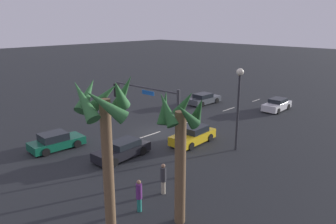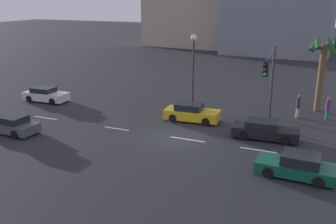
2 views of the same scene
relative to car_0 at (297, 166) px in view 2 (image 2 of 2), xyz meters
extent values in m
plane|color=#232628|center=(-8.36, 2.95, -0.63)|extent=(220.00, 220.00, 0.00)
cube|color=silver|center=(-20.13, 2.95, -0.62)|extent=(2.35, 0.14, 0.01)
cube|color=silver|center=(-13.32, 2.95, -0.62)|extent=(2.11, 0.14, 0.01)
cube|color=silver|center=(-7.55, 2.95, -0.62)|extent=(2.58, 0.14, 0.01)
cube|color=silver|center=(-2.61, 2.95, -0.62)|extent=(2.41, 0.14, 0.01)
cube|color=#0F5138|center=(-0.07, 0.00, -0.15)|extent=(4.35, 2.07, 0.63)
cube|color=black|center=(0.19, -0.01, 0.45)|extent=(2.13, 1.73, 0.58)
cylinder|color=black|center=(-1.43, -0.80, -0.31)|extent=(0.65, 0.25, 0.64)
cylinder|color=black|center=(-1.34, 0.95, -0.31)|extent=(0.65, 0.25, 0.64)
cylinder|color=black|center=(1.20, -0.94, -0.31)|extent=(0.65, 0.25, 0.64)
cylinder|color=black|center=(1.30, 0.81, -0.31)|extent=(0.65, 0.25, 0.64)
cube|color=gold|center=(-8.66, 7.03, -0.09)|extent=(4.48, 2.03, 0.75)
cube|color=black|center=(-8.93, 7.02, 0.54)|extent=(2.19, 1.68, 0.52)
cylinder|color=black|center=(-7.36, 7.95, -0.31)|extent=(0.65, 0.26, 0.64)
cylinder|color=black|center=(-7.26, 6.27, -0.31)|extent=(0.65, 0.26, 0.64)
cylinder|color=black|center=(-10.07, 7.79, -0.31)|extent=(0.65, 0.26, 0.64)
cylinder|color=black|center=(-9.97, 6.12, -0.31)|extent=(0.65, 0.26, 0.64)
cube|color=black|center=(-2.54, 5.23, -0.12)|extent=(4.65, 1.91, 0.69)
cube|color=black|center=(-2.81, 5.22, 0.45)|extent=(2.27, 1.58, 0.45)
cylinder|color=black|center=(-1.17, 6.09, -0.31)|extent=(0.65, 0.25, 0.64)
cylinder|color=black|center=(-1.08, 4.53, -0.31)|extent=(0.65, 0.25, 0.64)
cylinder|color=black|center=(-4.00, 5.94, -0.31)|extent=(0.65, 0.25, 0.64)
cylinder|color=black|center=(-3.91, 4.38, -0.31)|extent=(0.65, 0.25, 0.64)
cube|color=silver|center=(-23.54, 7.14, -0.10)|extent=(4.34, 1.88, 0.73)
cube|color=black|center=(-23.80, 7.13, 0.49)|extent=(2.11, 1.60, 0.46)
cylinder|color=black|center=(-22.24, 8.01, -0.31)|extent=(0.65, 0.24, 0.64)
cylinder|color=black|center=(-22.18, 6.36, -0.31)|extent=(0.65, 0.24, 0.64)
cylinder|color=black|center=(-24.89, 7.92, -0.31)|extent=(0.65, 0.24, 0.64)
cylinder|color=black|center=(-24.84, 6.28, -0.31)|extent=(0.65, 0.24, 0.64)
cube|color=#474C51|center=(-20.25, -0.78, -0.14)|extent=(4.60, 1.94, 0.66)
cube|color=black|center=(-19.98, -0.79, 0.44)|extent=(2.23, 1.64, 0.50)
cylinder|color=black|center=(-21.62, 0.11, -0.31)|extent=(0.65, 0.24, 0.64)
cylinder|color=black|center=(-18.87, -1.67, -0.31)|extent=(0.65, 0.24, 0.64)
cylinder|color=black|center=(-18.81, 0.01, -0.31)|extent=(0.65, 0.24, 0.64)
cylinder|color=#38383D|center=(-3.02, 10.47, 2.32)|extent=(0.20, 0.20, 5.90)
cylinder|color=#38383D|center=(-2.90, 7.54, 5.02)|extent=(0.37, 5.86, 0.12)
cube|color=black|center=(-2.77, 4.61, 4.45)|extent=(0.33, 0.33, 0.95)
sphere|color=#360503|center=(-2.77, 4.43, 4.74)|extent=(0.20, 0.20, 0.20)
sphere|color=#392605|center=(-2.77, 4.43, 4.44)|extent=(0.20, 0.20, 0.20)
sphere|color=green|center=(-2.77, 4.43, 4.14)|extent=(0.20, 0.20, 0.20)
cube|color=#1959B2|center=(-2.91, 7.83, 4.70)|extent=(0.09, 1.10, 0.28)
cylinder|color=#2D2D33|center=(-9.85, 10.52, 2.36)|extent=(0.18, 0.18, 5.98)
sphere|color=#F2EACC|center=(-9.85, 10.52, 5.64)|extent=(0.56, 0.56, 0.56)
cylinder|color=#B2A58C|center=(-0.87, 11.27, -0.23)|extent=(0.36, 0.36, 0.80)
cylinder|color=#333338|center=(-0.87, 11.27, 0.61)|extent=(0.49, 0.49, 0.88)
sphere|color=#8C664C|center=(-0.87, 11.27, 1.17)|extent=(0.24, 0.24, 0.24)
cylinder|color=#1E7266|center=(1.40, 11.69, -0.24)|extent=(0.26, 0.26, 0.78)
cylinder|color=#59266B|center=(1.40, 11.69, 0.57)|extent=(0.35, 0.35, 0.85)
sphere|color=#8C664C|center=(1.40, 11.69, 1.11)|extent=(0.23, 0.23, 0.23)
cylinder|color=brown|center=(0.58, 13.90, 2.31)|extent=(0.55, 0.55, 5.88)
cone|color=#235628|center=(1.39, 13.76, 5.48)|extent=(0.78, 1.49, 1.65)
cone|color=#235628|center=(0.85, 14.51, 5.24)|extent=(1.42, 1.03, 1.37)
cone|color=#235628|center=(-0.12, 14.39, 5.28)|extent=(1.34, 1.58, 1.66)
cone|color=#235628|center=(-0.03, 13.59, 5.49)|extent=(1.04, 1.33, 1.45)
cone|color=#235628|center=(0.96, 13.19, 5.36)|extent=(1.28, 1.04, 1.70)
cube|color=#B2A38E|center=(-25.27, 52.90, 7.25)|extent=(17.62, 11.71, 15.76)
camera|label=1|loc=(11.84, 23.93, 9.37)|focal=35.67mm
camera|label=2|loc=(0.81, -20.38, 9.06)|focal=40.13mm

